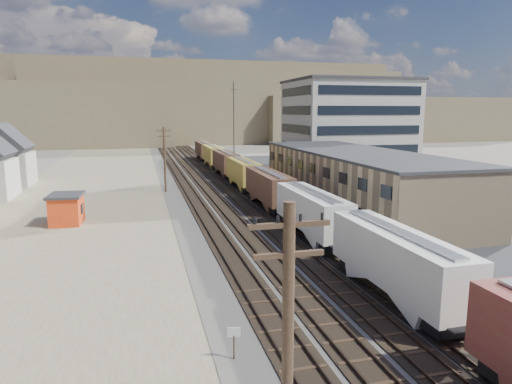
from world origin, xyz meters
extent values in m
plane|color=#6B6356|center=(0.00, 0.00, 0.00)|extent=(300.00, 300.00, 0.00)
cube|color=#4C4742|center=(0.00, 50.00, 0.03)|extent=(18.00, 200.00, 0.06)
cube|color=#746B4F|center=(-20.00, 40.00, 0.01)|extent=(24.00, 180.00, 0.03)
cube|color=#232326|center=(22.00, 35.00, 0.02)|extent=(26.00, 120.00, 0.04)
cube|color=black|center=(-5.00, 50.00, 0.10)|extent=(2.60, 200.00, 0.08)
cube|color=#38281E|center=(-5.72, 50.00, 0.22)|extent=(0.08, 200.00, 0.16)
cube|color=#38281E|center=(-4.28, 50.00, 0.22)|extent=(0.08, 200.00, 0.16)
cube|color=black|center=(-2.00, 50.00, 0.10)|extent=(2.60, 200.00, 0.08)
cube|color=#38281E|center=(-2.72, 50.00, 0.22)|extent=(0.08, 200.00, 0.16)
cube|color=#38281E|center=(-1.28, 50.00, 0.22)|extent=(0.08, 200.00, 0.16)
cube|color=black|center=(1.00, 50.00, 0.10)|extent=(2.60, 200.00, 0.08)
cube|color=#38281E|center=(0.28, 50.00, 0.22)|extent=(0.08, 200.00, 0.16)
cube|color=#38281E|center=(1.72, 50.00, 0.22)|extent=(0.08, 200.00, 0.16)
cube|color=black|center=(3.80, 50.00, 0.10)|extent=(2.60, 200.00, 0.08)
cube|color=#38281E|center=(3.08, 50.00, 0.22)|extent=(0.08, 200.00, 0.16)
cube|color=#38281E|center=(4.52, 50.00, 0.22)|extent=(0.08, 200.00, 0.16)
cube|color=black|center=(3.80, -8.49, 0.75)|extent=(2.20, 2.20, 0.90)
cube|color=black|center=(3.80, 1.66, 0.75)|extent=(2.20, 2.20, 0.90)
cube|color=silver|center=(3.80, -3.41, 2.90)|extent=(3.00, 13.34, 3.40)
cube|color=#B7B7B2|center=(3.80, -3.41, 4.68)|extent=(0.90, 12.32, 0.16)
cube|color=black|center=(3.80, 6.71, 0.75)|extent=(2.20, 2.20, 0.90)
cube|color=black|center=(3.80, 16.86, 0.75)|extent=(2.20, 2.20, 0.90)
cube|color=silver|center=(3.80, 11.79, 2.90)|extent=(3.00, 13.34, 3.40)
cube|color=#B7B7B2|center=(3.80, 11.79, 4.68)|extent=(0.90, 12.32, 0.16)
cube|color=black|center=(3.80, 21.91, 0.75)|extent=(2.20, 2.20, 0.90)
cube|color=black|center=(3.80, 32.06, 0.75)|extent=(2.20, 2.20, 0.90)
cube|color=#48321E|center=(3.80, 26.99, 2.90)|extent=(3.00, 13.34, 3.40)
cube|color=#B7B7B2|center=(3.80, 26.99, 4.68)|extent=(0.90, 12.32, 0.16)
cube|color=black|center=(3.80, 37.11, 0.75)|extent=(2.20, 2.20, 0.90)
cube|color=black|center=(3.80, 47.26, 0.75)|extent=(2.20, 2.20, 0.90)
cube|color=gold|center=(3.80, 42.19, 2.90)|extent=(3.00, 13.34, 3.40)
cube|color=#B7B7B2|center=(3.80, 42.19, 4.68)|extent=(0.90, 12.33, 0.16)
cube|color=black|center=(3.80, 52.31, 0.75)|extent=(2.20, 2.20, 0.90)
cube|color=black|center=(3.80, 62.46, 0.75)|extent=(2.20, 2.20, 0.90)
cube|color=#48321E|center=(3.80, 57.39, 2.90)|extent=(3.00, 13.34, 3.40)
cube|color=#B7B7B2|center=(3.80, 57.39, 4.68)|extent=(0.90, 12.33, 0.16)
cube|color=black|center=(3.80, 67.51, 0.75)|extent=(2.20, 2.20, 0.90)
cube|color=black|center=(3.80, 77.66, 0.75)|extent=(2.20, 2.20, 0.90)
cube|color=gold|center=(3.80, 72.59, 2.90)|extent=(3.00, 13.34, 3.40)
cube|color=#B7B7B2|center=(3.80, 72.59, 4.68)|extent=(0.90, 12.32, 0.16)
cube|color=black|center=(3.80, 82.71, 0.75)|extent=(2.20, 2.20, 0.90)
cube|color=black|center=(3.80, 92.86, 0.75)|extent=(2.20, 2.20, 0.90)
cube|color=#48321E|center=(3.80, 87.79, 2.90)|extent=(3.00, 13.34, 3.40)
cube|color=#B7B7B2|center=(3.80, 87.79, 4.68)|extent=(0.90, 12.32, 0.16)
cube|color=tan|center=(15.00, 25.00, 3.50)|extent=(12.00, 40.00, 7.00)
cube|color=#2D2D30|center=(15.00, 25.00, 7.10)|extent=(12.40, 40.40, 0.30)
cube|color=black|center=(8.95, 25.00, 2.20)|extent=(0.12, 36.00, 1.20)
cube|color=black|center=(8.95, 25.00, 5.20)|extent=(0.12, 36.00, 1.20)
cube|color=#9E998E|center=(28.00, 55.00, 9.00)|extent=(22.00, 18.00, 18.00)
cube|color=#2D2D30|center=(28.00, 55.00, 18.20)|extent=(22.60, 18.60, 0.50)
cube|color=black|center=(16.95, 55.00, 9.00)|extent=(0.12, 16.00, 16.00)
cube|color=black|center=(28.00, 45.95, 9.00)|extent=(20.00, 0.12, 16.00)
cylinder|color=#382619|center=(-8.50, -18.00, 5.00)|extent=(0.32, 0.32, 10.00)
cube|color=#382619|center=(-8.50, -18.00, 9.40)|extent=(2.20, 0.14, 0.14)
cube|color=#382619|center=(-8.50, -18.00, 8.60)|extent=(1.90, 0.14, 0.14)
cylinder|color=black|center=(-7.90, -18.00, 9.55)|extent=(0.08, 0.08, 0.22)
cylinder|color=#382619|center=(-8.50, 42.00, 5.00)|extent=(0.32, 0.32, 10.00)
cube|color=#382619|center=(-8.50, 42.00, 9.40)|extent=(2.20, 0.14, 0.14)
cube|color=#382619|center=(-8.50, 42.00, 8.60)|extent=(1.90, 0.14, 0.14)
cylinder|color=black|center=(-7.90, 42.00, 9.55)|extent=(0.08, 0.08, 0.22)
cylinder|color=black|center=(6.00, 60.00, 9.00)|extent=(0.16, 0.16, 18.00)
cube|color=black|center=(6.00, 60.00, 16.50)|extent=(1.20, 0.08, 0.08)
cube|color=#9E998E|center=(-34.00, 55.00, 2.75)|extent=(8.00, 8.00, 5.50)
cube|color=#2D2D30|center=(-34.00, 55.00, 6.40)|extent=(8.15, 8.16, 8.15)
cube|color=brown|center=(20.00, 160.00, 14.00)|extent=(140.00, 45.00, 28.00)
cube|color=brown|center=(90.00, 150.00, 9.00)|extent=(110.00, 38.00, 18.00)
cube|color=brown|center=(-10.00, 180.00, 16.00)|extent=(200.00, 60.00, 32.00)
cube|color=red|center=(-20.24, 24.04, 1.56)|extent=(3.32, 4.31, 3.12)
cube|color=#2D2D30|center=(-20.24, 24.04, 3.22)|extent=(3.76, 4.74, 0.26)
cube|color=black|center=(-18.63, 23.96, 1.66)|extent=(0.15, 1.04, 1.04)
cylinder|color=#382619|center=(-8.00, -8.15, 0.66)|extent=(0.09, 0.09, 1.32)
cube|color=silver|center=(-8.00, -8.15, 1.48)|extent=(0.65, 0.22, 0.49)
imported|color=navy|center=(26.04, 39.42, 0.85)|extent=(5.51, 6.74, 1.71)
imported|color=silver|center=(32.89, 42.03, 0.85)|extent=(2.13, 5.04, 1.70)
camera|label=1|loc=(-12.13, -28.79, 12.25)|focal=32.00mm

